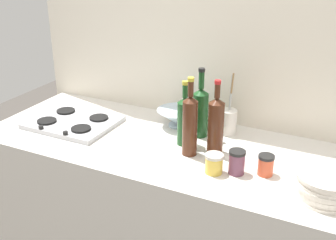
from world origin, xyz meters
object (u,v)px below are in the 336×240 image
(wine_bottle_mid_right, at_px, (200,111))
(condiment_jar_rear, at_px, (266,165))
(wine_bottle_mid_left, at_px, (216,125))
(mixing_bowl, at_px, (178,117))
(utensil_crock, at_px, (228,120))
(wine_bottle_leftmost, at_px, (185,120))
(wine_bottle_rightmost, at_px, (190,124))
(plate_stack, at_px, (327,185))
(condiment_jar_front, at_px, (237,162))
(condiment_jar_spare, at_px, (214,163))
(stovetop_hob, at_px, (73,122))

(wine_bottle_mid_right, relative_size, condiment_jar_rear, 3.89)
(wine_bottle_mid_left, bearing_deg, mixing_bowl, 144.71)
(condiment_jar_rear, bearing_deg, utensil_crock, 130.81)
(wine_bottle_leftmost, distance_m, wine_bottle_mid_right, 0.12)
(mixing_bowl, bearing_deg, wine_bottle_rightmost, -55.54)
(mixing_bowl, xyz_separation_m, condiment_jar_rear, (0.52, -0.28, -0.00))
(plate_stack, relative_size, wine_bottle_rightmost, 0.66)
(plate_stack, distance_m, utensil_crock, 0.63)
(wine_bottle_leftmost, xyz_separation_m, wine_bottle_mid_left, (0.16, -0.02, 0.02))
(mixing_bowl, xyz_separation_m, condiment_jar_front, (0.41, -0.32, 0.00))
(plate_stack, xyz_separation_m, wine_bottle_mid_right, (-0.62, 0.29, 0.08))
(plate_stack, distance_m, condiment_jar_front, 0.35)
(wine_bottle_leftmost, xyz_separation_m, condiment_jar_spare, (0.22, -0.19, -0.08))
(condiment_jar_front, bearing_deg, wine_bottle_mid_left, 137.45)
(wine_bottle_leftmost, distance_m, condiment_jar_spare, 0.30)
(mixing_bowl, bearing_deg, stovetop_hob, -155.21)
(wine_bottle_mid_left, xyz_separation_m, mixing_bowl, (-0.27, 0.19, -0.09))
(wine_bottle_mid_left, bearing_deg, wine_bottle_mid_right, 133.20)
(wine_bottle_leftmost, height_order, condiment_jar_front, wine_bottle_leftmost)
(wine_bottle_mid_right, distance_m, condiment_jar_spare, 0.37)
(wine_bottle_mid_right, height_order, utensil_crock, wine_bottle_mid_right)
(wine_bottle_rightmost, xyz_separation_m, condiment_jar_front, (0.24, -0.07, -0.09))
(utensil_crock, bearing_deg, wine_bottle_mid_left, -86.16)
(stovetop_hob, bearing_deg, wine_bottle_mid_right, 15.12)
(plate_stack, xyz_separation_m, condiment_jar_rear, (-0.24, 0.06, -0.00))
(condiment_jar_rear, bearing_deg, wine_bottle_mid_right, 149.28)
(mixing_bowl, bearing_deg, wine_bottle_mid_right, -21.19)
(stovetop_hob, distance_m, utensil_crock, 0.79)
(wine_bottle_mid_right, distance_m, condiment_jar_front, 0.39)
(wine_bottle_mid_right, bearing_deg, condiment_jar_spare, -58.36)
(utensil_crock, distance_m, condiment_jar_front, 0.39)
(utensil_crock, xyz_separation_m, condiment_jar_rear, (0.27, -0.31, -0.02))
(condiment_jar_rear, bearing_deg, plate_stack, -14.11)
(wine_bottle_mid_left, relative_size, wine_bottle_mid_right, 1.00)
(plate_stack, bearing_deg, condiment_jar_spare, -177.71)
(stovetop_hob, relative_size, mixing_bowl, 1.98)
(utensil_crock, bearing_deg, wine_bottle_leftmost, -125.42)
(stovetop_hob, xyz_separation_m, mixing_bowl, (0.49, 0.23, 0.03))
(wine_bottle_rightmost, distance_m, condiment_jar_spare, 0.21)
(wine_bottle_leftmost, height_order, wine_bottle_rightmost, wine_bottle_rightmost)
(mixing_bowl, bearing_deg, plate_stack, -24.10)
(wine_bottle_mid_right, relative_size, condiment_jar_spare, 4.07)
(plate_stack, relative_size, mixing_bowl, 1.09)
(wine_bottle_mid_left, bearing_deg, condiment_jar_front, -42.55)
(wine_bottle_leftmost, bearing_deg, plate_stack, -14.56)
(wine_bottle_mid_left, height_order, condiment_jar_spare, wine_bottle_mid_left)
(mixing_bowl, relative_size, condiment_jar_front, 2.11)
(condiment_jar_front, relative_size, condiment_jar_spare, 1.23)
(wine_bottle_mid_right, bearing_deg, wine_bottle_leftmost, -104.18)
(stovetop_hob, xyz_separation_m, wine_bottle_mid_left, (0.76, 0.03, 0.12))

